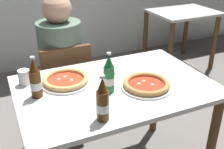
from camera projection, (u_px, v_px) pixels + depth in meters
name	position (u px, v px, depth m)	size (l,w,h in m)	color
dining_table_main	(115.00, 101.00, 1.76)	(1.20, 0.80, 0.75)	silver
chair_behind_table	(65.00, 85.00, 2.26)	(0.40, 0.40, 0.85)	brown
diner_seated	(62.00, 72.00, 2.26)	(0.34, 0.34, 1.21)	#2D3342
dining_table_background	(181.00, 23.00, 3.54)	(0.80, 0.70, 0.75)	silver
pizza_margherita_near	(146.00, 85.00, 1.67)	(0.31, 0.31, 0.04)	white
pizza_marinara_far	(66.00, 80.00, 1.72)	(0.31, 0.31, 0.04)	white
beer_bottle_left	(35.00, 80.00, 1.54)	(0.07, 0.07, 0.25)	#512D0F
beer_bottle_center	(103.00, 102.00, 1.34)	(0.07, 0.07, 0.25)	#512D0F
beer_bottle_right	(109.00, 76.00, 1.59)	(0.07, 0.07, 0.25)	#196B2D
napkin_with_cutlery	(105.00, 71.00, 1.89)	(0.22, 0.22, 0.01)	white
paper_cup	(24.00, 77.00, 1.70)	(0.07, 0.07, 0.10)	white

